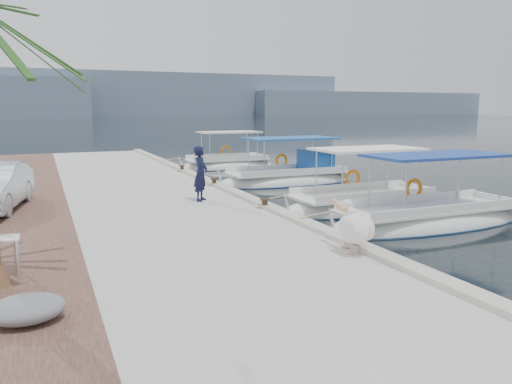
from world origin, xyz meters
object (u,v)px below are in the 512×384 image
fishing_caique_d (288,179)px  fisherman (201,174)px  fishing_caique_e (227,166)px  fishing_caique_b (428,222)px  pelican (355,228)px  fishing_caique_c (362,207)px

fishing_caique_d → fisherman: 8.17m
fishing_caique_d → fishing_caique_e: bearing=95.6°
fishing_caique_d → fisherman: (-6.05, -5.35, 1.24)m
fishing_caique_d → fishing_caique_b: bearing=-90.2°
fishing_caique_b → fisherman: fisherman is taller
fishing_caique_e → pelican: (-4.19, -19.59, 0.96)m
fishing_caique_d → pelican: size_ratio=4.85×
fishing_caique_c → pelican: bearing=-126.6°
pelican → fisherman: fisherman is taller
pelican → fishing_caique_d: bearing=69.1°
fishing_caique_c → pelican: size_ratio=4.31×
fishing_caique_b → fishing_caique_c: (-0.48, 2.82, 0.00)m
fishing_caique_b → fisherman: size_ratio=3.93×
fishing_caique_c → fishing_caique_e: (-0.17, 13.71, 0.00)m
pelican → fisherman: size_ratio=0.79×
fishing_caique_b → fishing_caique_c: bearing=99.6°
fishing_caique_b → fisherman: (-6.03, 4.30, 1.31)m
fishing_caique_d → pelican: 13.64m
pelican → fisherman: (-1.19, 7.36, 0.34)m
fishing_caique_e → pelican: bearing=-102.1°
fishing_caique_e → pelican: fishing_caique_e is taller
fisherman → fishing_caique_c: bearing=-70.0°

